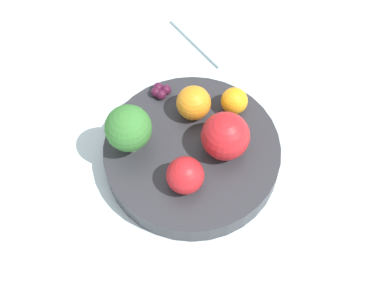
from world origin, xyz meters
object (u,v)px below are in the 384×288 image
orange_front (234,101)px  orange_back (194,103)px  broccoli (128,129)px  napkin (228,23)px  apple_green (225,136)px  grape_cluster (160,91)px  apple_red (185,175)px  bowl (192,154)px

orange_front → orange_back: (-0.05, 0.01, 0.01)m
broccoli → orange_front: broccoli is taller
orange_front → napkin: orange_front is taller
apple_green → napkin: apple_green is taller
broccoli → napkin: bearing=38.7°
grape_cluster → orange_back: bearing=-56.0°
orange_front → apple_green: bearing=-125.0°
grape_cluster → napkin: size_ratio=0.16×
broccoli → apple_red: (0.05, -0.08, -0.02)m
bowl → broccoli: bearing=156.0°
bowl → broccoli: broccoli is taller
broccoli → orange_front: (0.15, 0.00, -0.02)m
grape_cluster → broccoli: bearing=-134.8°
apple_red → orange_back: size_ratio=1.02×
broccoli → orange_back: bearing=10.9°
apple_red → napkin: apple_red is taller
apple_red → orange_front: apple_red is taller
orange_front → napkin: bearing=67.6°
bowl → napkin: bearing=54.8°
bowl → grape_cluster: grape_cluster is taller
broccoli → orange_back: (0.10, 0.02, -0.02)m
apple_green → grape_cluster: apple_green is taller
bowl → napkin: bowl is taller
apple_red → orange_back: 0.11m
broccoli → grape_cluster: 0.10m
orange_front → broccoli: bearing=-178.4°
broccoli → apple_red: size_ratio=1.56×
bowl → orange_back: 0.07m
apple_green → orange_back: apple_green is taller
apple_green → orange_back: 0.07m
orange_back → napkin: bearing=51.8°
bowl → napkin: (0.15, 0.21, -0.01)m
apple_green → orange_front: 0.07m
orange_back → apple_green: bearing=-76.6°
apple_red → orange_front: size_ratio=1.30×
apple_green → orange_front: (0.04, 0.05, -0.01)m
bowl → broccoli: 0.10m
apple_red → apple_green: bearing=23.6°
apple_red → apple_green: 0.07m
orange_front → orange_back: size_ratio=0.78×
orange_front → orange_back: 0.06m
bowl → broccoli: size_ratio=3.16×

